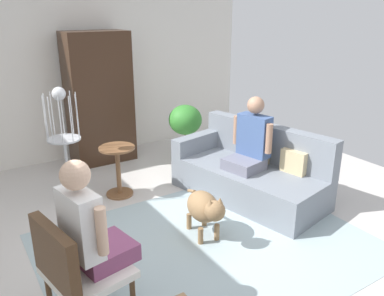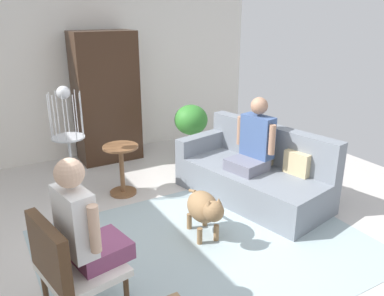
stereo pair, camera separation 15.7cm
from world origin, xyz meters
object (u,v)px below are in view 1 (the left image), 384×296
armchair (73,266)px  potted_plant (185,124)px  couch (250,173)px  dog (205,208)px  round_end_table (118,168)px  bird_cage_stand (65,146)px  armoire_cabinet (99,98)px  person_on_couch (251,141)px  person_on_armchair (88,226)px

armchair → potted_plant: potted_plant is taller
couch → dog: 1.17m
round_end_table → armchair: bearing=-120.7°
dog → couch: bearing=26.4°
dog → bird_cage_stand: bird_cage_stand is taller
bird_cage_stand → armoire_cabinet: (0.87, 1.18, 0.27)m
person_on_couch → round_end_table: bearing=145.8°
round_end_table → bird_cage_stand: bearing=164.7°
person_on_armchair → armoire_cabinet: bearing=68.7°
person_on_armchair → dog: person_on_armchair is taller
couch → round_end_table: couch is taller
round_end_table → bird_cage_stand: size_ratio=0.45×
person_on_couch → dog: person_on_couch is taller
potted_plant → armoire_cabinet: armoire_cabinet is taller
bird_cage_stand → couch: bearing=-27.6°
person_on_armchair → bird_cage_stand: bird_cage_stand is taller
dog → armoire_cabinet: size_ratio=0.39×
dog → bird_cage_stand: 1.89m
armoire_cabinet → armchair: bearing=-113.5°
person_on_couch → armoire_cabinet: 2.54m
person_on_armchair → round_end_table: person_on_armchair is taller
couch → round_end_table: (-1.43, 0.90, 0.06)m
person_on_armchair → potted_plant: size_ratio=0.97×
round_end_table → potted_plant: (1.33, 0.53, 0.24)m
round_end_table → armoire_cabinet: bearing=78.2°
potted_plant → bird_cage_stand: bearing=-169.1°
person_on_couch → round_end_table: 1.71m
round_end_table → bird_cage_stand: (-0.59, 0.16, 0.36)m
potted_plant → round_end_table: bearing=-158.2°
couch → armchair: size_ratio=2.37×
dog → round_end_table: bearing=104.8°
armchair → armoire_cabinet: (1.40, 3.22, 0.49)m
armchair → couch: bearing=21.2°
potted_plant → armoire_cabinet: 1.38m
armchair → person_on_armchair: (0.15, 0.03, 0.27)m
couch → bird_cage_stand: size_ratio=1.43×
dog → person_on_armchair: bearing=-162.0°
round_end_table → armoire_cabinet: armoire_cabinet is taller
armoire_cabinet → person_on_couch: bearing=-64.2°
person_on_armchair → round_end_table: (0.97, 1.85, -0.40)m
person_on_armchair → couch: bearing=21.8°
potted_plant → armchair: bearing=-135.4°
person_on_couch → dog: size_ratio=1.13×
person_on_couch → bird_cage_stand: bird_cage_stand is taller
bird_cage_stand → person_on_couch: bearing=-29.2°
person_on_armchair → bird_cage_stand: 2.05m
bird_cage_stand → dog: bearing=-58.5°
person_on_couch → armoire_cabinet: bearing=115.8°
bird_cage_stand → armoire_cabinet: 1.49m
person_on_couch → person_on_armchair: bearing=-158.7°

